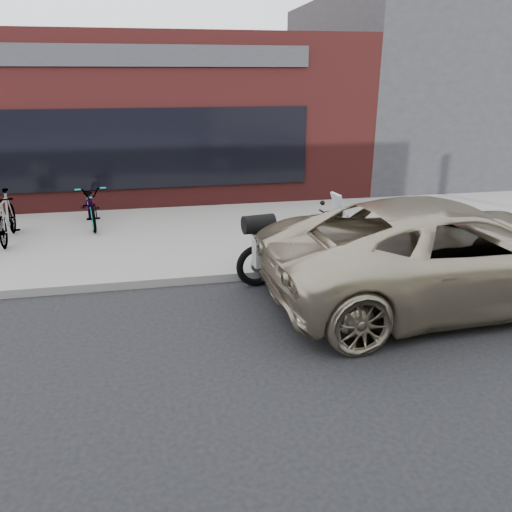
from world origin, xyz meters
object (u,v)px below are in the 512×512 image
(minivan, at_px, (448,252))
(bicycle_front, at_px, (91,204))
(motorcycle, at_px, (294,246))
(bicycle_rear, at_px, (6,217))

(minivan, distance_m, bicycle_front, 7.84)
(motorcycle, height_order, bicycle_front, motorcycle)
(minivan, relative_size, bicycle_rear, 3.36)
(bicycle_front, xyz_separation_m, bicycle_rear, (-1.60, -0.87, 0.03))
(bicycle_rear, bearing_deg, bicycle_front, 23.65)
(motorcycle, relative_size, bicycle_front, 1.27)
(motorcycle, distance_m, bicycle_rear, 6.16)
(minivan, xyz_separation_m, bicycle_rear, (-7.61, 4.16, -0.14))
(bicycle_rear, bearing_deg, motorcycle, -33.21)
(motorcycle, height_order, bicycle_rear, motorcycle)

